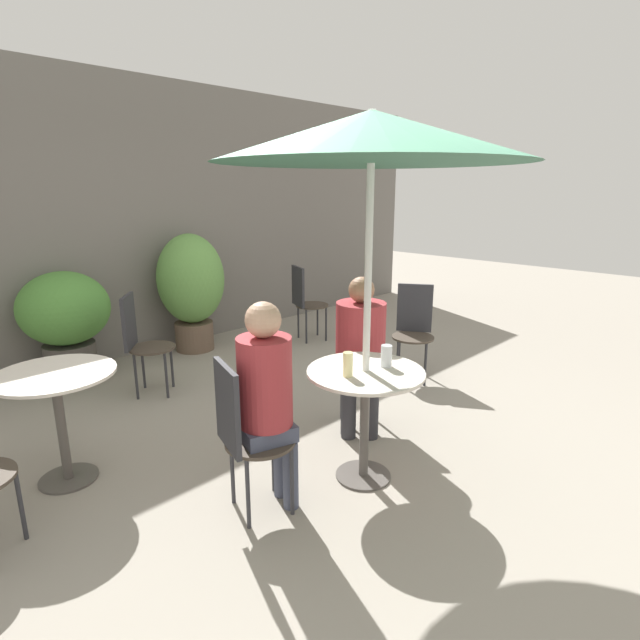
{
  "coord_description": "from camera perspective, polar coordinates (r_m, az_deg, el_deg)",
  "views": [
    {
      "loc": [
        -2.24,
        -1.88,
        1.84
      ],
      "look_at": [
        0.03,
        0.36,
        0.99
      ],
      "focal_mm": 28.0,
      "sensor_mm": 36.0,
      "label": 1
    }
  ],
  "objects": [
    {
      "name": "beer_glass_1",
      "position": [
        3.0,
        3.21,
        -5.09
      ],
      "size": [
        0.06,
        0.06,
        0.15
      ],
      "color": "beige",
      "rests_on": "cafe_table_near"
    },
    {
      "name": "ground_plane",
      "position": [
        3.46,
        4.05,
        -17.32
      ],
      "size": [
        20.0,
        20.0,
        0.0
      ],
      "primitive_type": "plane",
      "color": "gray"
    },
    {
      "name": "umbrella",
      "position": [
        2.94,
        5.92,
        20.05
      ],
      "size": [
        1.79,
        1.79,
        2.25
      ],
      "color": "silver",
      "rests_on": "ground_plane"
    },
    {
      "name": "storefront_wall",
      "position": [
        5.81,
        -23.0,
        10.37
      ],
      "size": [
        10.0,
        0.06,
        3.0
      ],
      "color": "slate",
      "rests_on": "ground_plane"
    },
    {
      "name": "bistro_chair_1",
      "position": [
        2.87,
        -8.78,
        -12.04
      ],
      "size": [
        0.44,
        0.43,
        0.93
      ],
      "rotation": [
        0.0,
        0.0,
        1.27
      ],
      "color": "#42382D",
      "rests_on": "ground_plane"
    },
    {
      "name": "bistro_chair_0",
      "position": [
        3.95,
        4.49,
        -4.25
      ],
      "size": [
        0.46,
        0.46,
        0.93
      ],
      "rotation": [
        0.0,
        0.0,
        -0.82
      ],
      "color": "#42382D",
      "rests_on": "ground_plane"
    },
    {
      "name": "seated_person_1",
      "position": [
        2.84,
        -6.06,
        -7.89
      ],
      "size": [
        0.36,
        0.34,
        1.25
      ],
      "rotation": [
        0.0,
        0.0,
        1.27
      ],
      "color": "#42475B",
      "rests_on": "ground_plane"
    },
    {
      "name": "bistro_chair_5",
      "position": [
        4.98,
        10.67,
        -0.42
      ],
      "size": [
        0.46,
        0.45,
        0.93
      ],
      "rotation": [
        0.0,
        0.0,
        5.28
      ],
      "color": "#42382D",
      "rests_on": "ground_plane"
    },
    {
      "name": "cafe_table_far",
      "position": [
        3.54,
        -27.83,
        -7.84
      ],
      "size": [
        0.72,
        0.72,
        0.74
      ],
      "color": "#514C47",
      "rests_on": "ground_plane"
    },
    {
      "name": "potted_plant_0",
      "position": [
        5.39,
        -27.1,
        0.39
      ],
      "size": [
        0.83,
        0.83,
        1.08
      ],
      "color": "#47423D",
      "rests_on": "ground_plane"
    },
    {
      "name": "cafe_table_near",
      "position": [
        3.19,
        5.18,
        -8.5
      ],
      "size": [
        0.74,
        0.74,
        0.74
      ],
      "color": "#514C47",
      "rests_on": "ground_plane"
    },
    {
      "name": "seated_person_0",
      "position": [
        3.75,
        4.65,
        -2.66
      ],
      "size": [
        0.48,
        0.47,
        1.21
      ],
      "rotation": [
        0.0,
        0.0,
        -0.82
      ],
      "color": "#2D2D33",
      "rests_on": "ground_plane"
    },
    {
      "name": "potted_plant_1",
      "position": [
        5.88,
        -14.51,
        3.95
      ],
      "size": [
        0.75,
        0.75,
        1.35
      ],
      "color": "brown",
      "rests_on": "ground_plane"
    },
    {
      "name": "bistro_chair_2",
      "position": [
        4.76,
        -19.87,
        -1.78
      ],
      "size": [
        0.46,
        0.46,
        0.93
      ],
      "rotation": [
        0.0,
        0.0,
        0.88
      ],
      "color": "#42382D",
      "rests_on": "ground_plane"
    },
    {
      "name": "beer_glass_0",
      "position": [
        3.18,
        7.6,
        -4.1
      ],
      "size": [
        0.07,
        0.07,
        0.14
      ],
      "color": "silver",
      "rests_on": "cafe_table_near"
    },
    {
      "name": "bistro_chair_4",
      "position": [
        6.09,
        -1.78,
        2.62
      ],
      "size": [
        0.45,
        0.44,
        0.93
      ],
      "rotation": [
        0.0,
        0.0,
        1.2
      ],
      "color": "#42382D",
      "rests_on": "ground_plane"
    }
  ]
}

